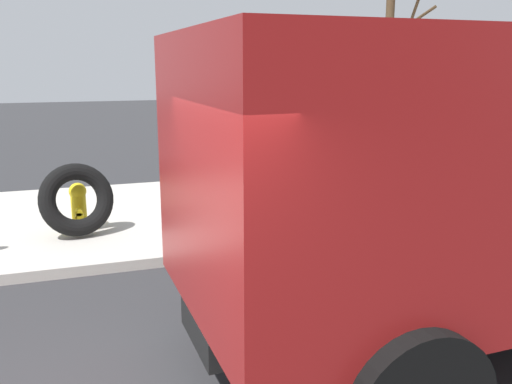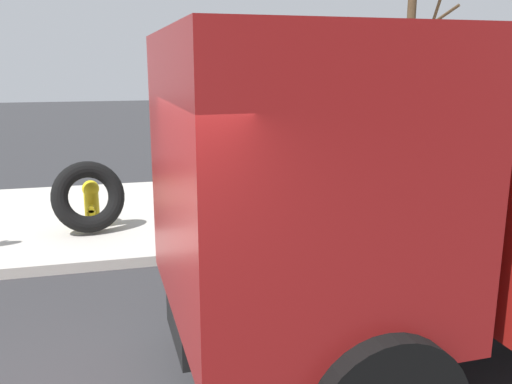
{
  "view_description": "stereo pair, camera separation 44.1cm",
  "coord_description": "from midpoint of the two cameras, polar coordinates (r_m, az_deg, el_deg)",
  "views": [
    {
      "loc": [
        0.11,
        -3.18,
        2.76
      ],
      "look_at": [
        2.12,
        2.88,
        1.25
      ],
      "focal_mm": 38.38,
      "sensor_mm": 36.0,
      "label": 1
    },
    {
      "loc": [
        0.53,
        -3.31,
        2.76
      ],
      "look_at": [
        2.12,
        2.88,
        1.25
      ],
      "focal_mm": 38.38,
      "sensor_mm": 36.0,
      "label": 2
    }
  ],
  "objects": [
    {
      "name": "sidewalk_curb",
      "position": [
        10.11,
        -19.55,
        -2.92
      ],
      "size": [
        36.0,
        5.0,
        0.15
      ],
      "primitive_type": "cube",
      "color": "#BCB7AD",
      "rests_on": "ground"
    },
    {
      "name": "fire_hydrant",
      "position": [
        9.26,
        -19.31,
        -1.3
      ],
      "size": [
        0.27,
        0.62,
        0.76
      ],
      "color": "yellow",
      "rests_on": "sidewalk_curb"
    },
    {
      "name": "loose_tire",
      "position": [
        8.87,
        -19.55,
        -0.78
      ],
      "size": [
        1.21,
        0.74,
        1.15
      ],
      "primitive_type": "torus",
      "rotation": [
        1.31,
        0.0,
        0.19
      ],
      "color": "black",
      "rests_on": "sidewalk_curb"
    },
    {
      "name": "bare_tree",
      "position": [
        12.69,
        12.63,
        13.78
      ],
      "size": [
        1.56,
        1.58,
        5.84
      ],
      "color": "#4C3823",
      "rests_on": "sidewalk_curb"
    }
  ]
}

